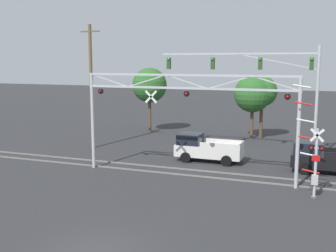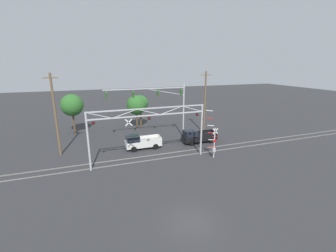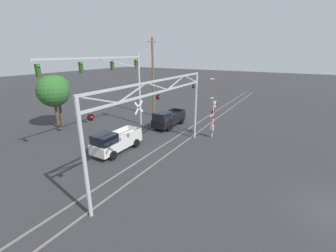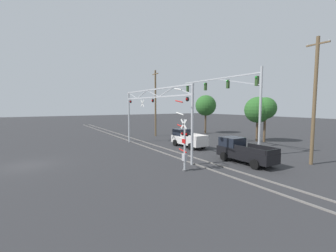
{
  "view_description": "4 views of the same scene",
  "coord_description": "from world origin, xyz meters",
  "px_view_note": "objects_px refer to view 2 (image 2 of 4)",
  "views": [
    {
      "loc": [
        8.45,
        -14.02,
        7.7
      ],
      "look_at": [
        -1.42,
        12.26,
        3.32
      ],
      "focal_mm": 45.0,
      "sensor_mm": 36.0,
      "label": 1
    },
    {
      "loc": [
        -6.6,
        -13.22,
        11.77
      ],
      "look_at": [
        2.35,
        11.83,
        4.42
      ],
      "focal_mm": 24.0,
      "sensor_mm": 36.0,
      "label": 2
    },
    {
      "loc": [
        -13.8,
        2.88,
        8.73
      ],
      "look_at": [
        0.91,
        11.56,
        3.1
      ],
      "focal_mm": 24.0,
      "sensor_mm": 36.0,
      "label": 3
    },
    {
      "loc": [
        21.87,
        0.39,
        4.99
      ],
      "look_at": [
        0.31,
        13.65,
        2.72
      ],
      "focal_mm": 24.0,
      "sensor_mm": 36.0,
      "label": 4
    }
  ],
  "objects_px": {
    "traffic_signal_span": "(164,101)",
    "crossing_signal_mast": "(214,142)",
    "utility_pole_left": "(55,115)",
    "utility_pole_right": "(205,102)",
    "background_tree_far_right_verge": "(72,105)",
    "background_tree_far_left_verge": "(136,105)",
    "crossing_gantry": "(149,124)",
    "pickup_truck_lead": "(141,142)",
    "background_tree_beyond_span": "(140,103)",
    "pickup_truck_following": "(198,136)"
  },
  "relations": [
    {
      "from": "background_tree_far_left_verge",
      "to": "crossing_signal_mast",
      "type": "bearing_deg",
      "value": -69.84
    },
    {
      "from": "background_tree_far_left_verge",
      "to": "crossing_gantry",
      "type": "bearing_deg",
      "value": -96.38
    },
    {
      "from": "utility_pole_left",
      "to": "utility_pole_right",
      "type": "xyz_separation_m",
      "value": [
        22.99,
        2.65,
        -0.06
      ]
    },
    {
      "from": "pickup_truck_lead",
      "to": "background_tree_far_right_verge",
      "type": "distance_m",
      "value": 14.93
    },
    {
      "from": "crossing_gantry",
      "to": "traffic_signal_span",
      "type": "height_order",
      "value": "traffic_signal_span"
    },
    {
      "from": "utility_pole_left",
      "to": "crossing_signal_mast",
      "type": "bearing_deg",
      "value": -22.27
    },
    {
      "from": "pickup_truck_following",
      "to": "background_tree_beyond_span",
      "type": "relative_size",
      "value": 0.86
    },
    {
      "from": "pickup_truck_following",
      "to": "utility_pole_right",
      "type": "height_order",
      "value": "utility_pole_right"
    },
    {
      "from": "crossing_gantry",
      "to": "crossing_signal_mast",
      "type": "relative_size",
      "value": 2.23
    },
    {
      "from": "background_tree_far_left_verge",
      "to": "background_tree_far_right_verge",
      "type": "bearing_deg",
      "value": 179.5
    },
    {
      "from": "crossing_gantry",
      "to": "utility_pole_left",
      "type": "height_order",
      "value": "utility_pole_left"
    },
    {
      "from": "pickup_truck_lead",
      "to": "background_tree_far_left_verge",
      "type": "xyz_separation_m",
      "value": [
        1.73,
        10.87,
        3.42
      ]
    },
    {
      "from": "crossing_gantry",
      "to": "background_tree_beyond_span",
      "type": "xyz_separation_m",
      "value": [
        2.58,
        16.07,
        -0.22
      ]
    },
    {
      "from": "traffic_signal_span",
      "to": "pickup_truck_lead",
      "type": "bearing_deg",
      "value": -146.32
    },
    {
      "from": "crossing_signal_mast",
      "to": "background_tree_far_right_verge",
      "type": "relative_size",
      "value": 0.92
    },
    {
      "from": "crossing_gantry",
      "to": "pickup_truck_lead",
      "type": "distance_m",
      "value": 6.1
    },
    {
      "from": "crossing_signal_mast",
      "to": "utility_pole_right",
      "type": "distance_m",
      "value": 11.65
    },
    {
      "from": "pickup_truck_following",
      "to": "utility_pole_right",
      "type": "bearing_deg",
      "value": 52.01
    },
    {
      "from": "crossing_signal_mast",
      "to": "traffic_signal_span",
      "type": "distance_m",
      "value": 10.76
    },
    {
      "from": "traffic_signal_span",
      "to": "crossing_signal_mast",
      "type": "bearing_deg",
      "value": -69.59
    },
    {
      "from": "utility_pole_right",
      "to": "crossing_gantry",
      "type": "bearing_deg",
      "value": -144.38
    },
    {
      "from": "traffic_signal_span",
      "to": "utility_pole_left",
      "type": "relative_size",
      "value": 1.17
    },
    {
      "from": "crossing_gantry",
      "to": "traffic_signal_span",
      "type": "bearing_deg",
      "value": 59.51
    },
    {
      "from": "pickup_truck_following",
      "to": "background_tree_far_left_verge",
      "type": "bearing_deg",
      "value": 121.94
    },
    {
      "from": "pickup_truck_lead",
      "to": "crossing_signal_mast",
      "type": "bearing_deg",
      "value": -38.05
    },
    {
      "from": "pickup_truck_lead",
      "to": "background_tree_beyond_span",
      "type": "relative_size",
      "value": 0.82
    },
    {
      "from": "crossing_signal_mast",
      "to": "background_tree_far_left_verge",
      "type": "bearing_deg",
      "value": 110.16
    },
    {
      "from": "traffic_signal_span",
      "to": "pickup_truck_following",
      "type": "xyz_separation_m",
      "value": [
        4.2,
        -3.45,
        -5.24
      ]
    },
    {
      "from": "utility_pole_left",
      "to": "background_tree_far_right_verge",
      "type": "xyz_separation_m",
      "value": [
        1.45,
        9.56,
        -0.48
      ]
    },
    {
      "from": "utility_pole_right",
      "to": "background_tree_far_right_verge",
      "type": "bearing_deg",
      "value": 162.22
    },
    {
      "from": "crossing_signal_mast",
      "to": "pickup_truck_following",
      "type": "height_order",
      "value": "crossing_signal_mast"
    },
    {
      "from": "background_tree_beyond_span",
      "to": "background_tree_far_right_verge",
      "type": "bearing_deg",
      "value": -178.14
    },
    {
      "from": "utility_pole_left",
      "to": "utility_pole_right",
      "type": "distance_m",
      "value": 23.14
    },
    {
      "from": "pickup_truck_following",
      "to": "background_tree_far_left_verge",
      "type": "height_order",
      "value": "background_tree_far_left_verge"
    },
    {
      "from": "crossing_gantry",
      "to": "traffic_signal_span",
      "type": "relative_size",
      "value": 1.14
    },
    {
      "from": "traffic_signal_span",
      "to": "background_tree_beyond_span",
      "type": "relative_size",
      "value": 2.04
    },
    {
      "from": "traffic_signal_span",
      "to": "pickup_truck_lead",
      "type": "distance_m",
      "value": 7.58
    },
    {
      "from": "pickup_truck_lead",
      "to": "utility_pole_left",
      "type": "bearing_deg",
      "value": 172.54
    },
    {
      "from": "utility_pole_right",
      "to": "background_tree_far_left_verge",
      "type": "bearing_deg",
      "value": 147.08
    },
    {
      "from": "crossing_gantry",
      "to": "pickup_truck_following",
      "type": "distance_m",
      "value": 10.51
    },
    {
      "from": "background_tree_beyond_span",
      "to": "background_tree_far_right_verge",
      "type": "distance_m",
      "value": 11.87
    },
    {
      "from": "utility_pole_left",
      "to": "background_tree_far_right_verge",
      "type": "relative_size",
      "value": 1.55
    },
    {
      "from": "crossing_gantry",
      "to": "utility_pole_left",
      "type": "xyz_separation_m",
      "value": [
        -10.73,
        6.13,
        0.66
      ]
    },
    {
      "from": "pickup_truck_lead",
      "to": "utility_pole_right",
      "type": "bearing_deg",
      "value": 18.33
    },
    {
      "from": "crossing_signal_mast",
      "to": "background_tree_beyond_span",
      "type": "height_order",
      "value": "crossing_signal_mast"
    },
    {
      "from": "crossing_gantry",
      "to": "pickup_truck_lead",
      "type": "relative_size",
      "value": 2.81
    },
    {
      "from": "background_tree_far_left_verge",
      "to": "pickup_truck_lead",
      "type": "bearing_deg",
      "value": -99.04
    },
    {
      "from": "pickup_truck_lead",
      "to": "crossing_gantry",
      "type": "bearing_deg",
      "value": -90.18
    },
    {
      "from": "crossing_gantry",
      "to": "crossing_signal_mast",
      "type": "bearing_deg",
      "value": -10.92
    },
    {
      "from": "traffic_signal_span",
      "to": "utility_pole_right",
      "type": "bearing_deg",
      "value": 7.57
    }
  ]
}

